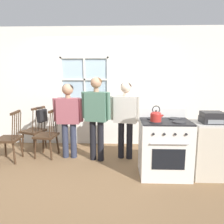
% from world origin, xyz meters
% --- Properties ---
extents(ground_plane, '(16.00, 16.00, 0.00)m').
position_xyz_m(ground_plane, '(0.00, 0.00, 0.00)').
color(ground_plane, brown).
extents(wall_back, '(6.40, 0.16, 2.70)m').
position_xyz_m(wall_back, '(0.01, 1.40, 1.34)').
color(wall_back, silver).
rests_on(wall_back, ground_plane).
extents(chair_by_window, '(0.53, 0.54, 0.97)m').
position_xyz_m(chair_by_window, '(-1.25, 0.86, 0.44)').
color(chair_by_window, '#3D2819').
rests_on(chair_by_window, ground_plane).
extents(chair_near_wall, '(0.45, 0.46, 0.97)m').
position_xyz_m(chair_near_wall, '(-0.86, 0.52, 0.44)').
color(chair_near_wall, '#3D2819').
rests_on(chair_near_wall, ground_plane).
extents(chair_center_cluster, '(0.42, 0.44, 0.97)m').
position_xyz_m(chair_center_cluster, '(-1.50, 0.28, 0.44)').
color(chair_center_cluster, '#3D2819').
rests_on(chair_center_cluster, ground_plane).
extents(person_elderly_left, '(0.59, 0.23, 1.47)m').
position_xyz_m(person_elderly_left, '(-0.40, 0.48, 0.90)').
color(person_elderly_left, '#2D3347').
rests_on(person_elderly_left, ground_plane).
extents(person_teen_center, '(0.57, 0.30, 1.60)m').
position_xyz_m(person_teen_center, '(0.16, 0.37, 0.98)').
color(person_teen_center, black).
rests_on(person_teen_center, ground_plane).
extents(person_adult_right, '(0.60, 0.30, 1.51)m').
position_xyz_m(person_adult_right, '(0.72, 0.49, 0.92)').
color(person_adult_right, black).
rests_on(person_adult_right, ground_plane).
extents(stove, '(0.80, 0.68, 1.08)m').
position_xyz_m(stove, '(1.34, -0.21, 0.47)').
color(stove, white).
rests_on(stove, ground_plane).
extents(kettle, '(0.21, 0.17, 0.25)m').
position_xyz_m(kettle, '(1.16, -0.34, 1.02)').
color(kettle, red).
rests_on(kettle, stove).
extents(potted_plant, '(0.12, 0.12, 0.24)m').
position_xyz_m(potted_plant, '(-0.04, 1.31, 1.09)').
color(potted_plant, '#42474C').
rests_on(potted_plant, wall_back).
extents(handbag, '(0.24, 0.24, 0.31)m').
position_xyz_m(handbag, '(-1.03, 0.77, 0.80)').
color(handbag, black).
rests_on(handbag, chair_by_window).
extents(side_counter, '(0.55, 0.50, 0.90)m').
position_xyz_m(side_counter, '(2.06, -0.24, 0.45)').
color(side_counter, beige).
rests_on(side_counter, ground_plane).
extents(stereo, '(0.34, 0.29, 0.18)m').
position_xyz_m(stereo, '(2.06, -0.26, 0.99)').
color(stereo, '#232326').
rests_on(stereo, side_counter).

